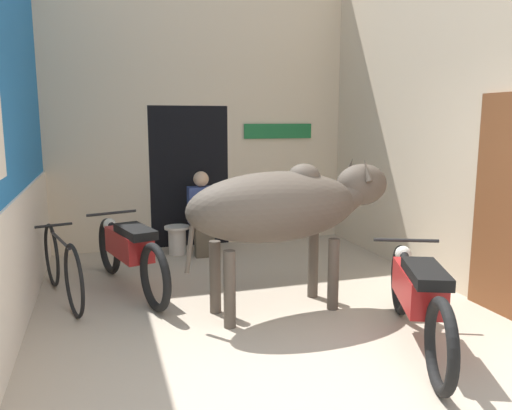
# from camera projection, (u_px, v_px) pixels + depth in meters

# --- Properties ---
(ground_plane) EXTENTS (30.00, 30.00, 0.00)m
(ground_plane) POSITION_uv_depth(u_px,v_px,m) (339.00, 399.00, 3.34)
(ground_plane) COLOR tan
(wall_left_shopfront) EXTENTS (0.25, 4.45, 4.19)m
(wall_left_shopfront) POSITION_uv_depth(u_px,v_px,m) (1.00, 100.00, 4.41)
(wall_left_shopfront) COLOR #236BAD
(wall_left_shopfront) RESTS_ON ground_plane
(wall_back_with_doorway) EXTENTS (4.35, 0.93, 4.19)m
(wall_back_with_doorway) POSITION_uv_depth(u_px,v_px,m) (195.00, 128.00, 7.44)
(wall_back_with_doorway) COLOR beige
(wall_back_with_doorway) RESTS_ON ground_plane
(wall_right_with_door) EXTENTS (0.22, 4.45, 4.19)m
(wall_right_with_door) POSITION_uv_depth(u_px,v_px,m) (435.00, 101.00, 5.72)
(wall_right_with_door) COLOR beige
(wall_right_with_door) RESTS_ON ground_plane
(cow) EXTENTS (2.19, 0.90, 1.47)m
(cow) POSITION_uv_depth(u_px,v_px,m) (286.00, 206.00, 4.77)
(cow) COLOR #4C4238
(cow) RESTS_ON ground_plane
(motorcycle_near) EXTENTS (0.93, 1.96, 0.78)m
(motorcycle_near) POSITION_uv_depth(u_px,v_px,m) (418.00, 294.00, 4.05)
(motorcycle_near) COLOR black
(motorcycle_near) RESTS_ON ground_plane
(motorcycle_far) EXTENTS (0.76, 2.07, 0.79)m
(motorcycle_far) POSITION_uv_depth(u_px,v_px,m) (129.00, 250.00, 5.41)
(motorcycle_far) COLOR black
(motorcycle_far) RESTS_ON ground_plane
(bicycle) EXTENTS (0.58, 1.73, 0.72)m
(bicycle) POSITION_uv_depth(u_px,v_px,m) (62.00, 266.00, 5.13)
(bicycle) COLOR black
(bicycle) RESTS_ON ground_plane
(shopkeeper_seated) EXTENTS (0.37, 0.34, 1.16)m
(shopkeeper_seated) POSITION_uv_depth(u_px,v_px,m) (202.00, 211.00, 6.84)
(shopkeeper_seated) COLOR brown
(shopkeeper_seated) RESTS_ON ground_plane
(plastic_stool) EXTENTS (0.35, 0.35, 0.40)m
(plastic_stool) POSITION_uv_depth(u_px,v_px,m) (177.00, 239.00, 6.93)
(plastic_stool) COLOR beige
(plastic_stool) RESTS_ON ground_plane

